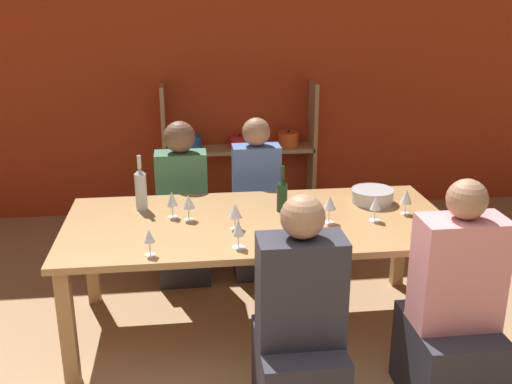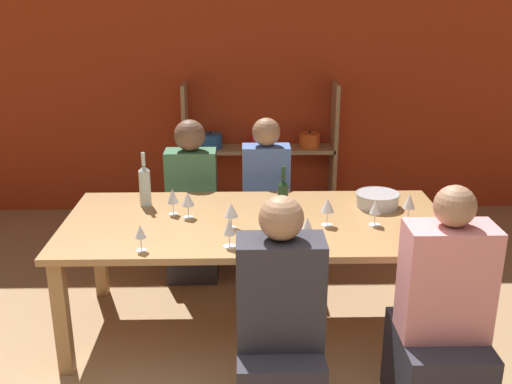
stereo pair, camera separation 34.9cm
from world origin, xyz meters
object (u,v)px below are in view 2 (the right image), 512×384
Objects in this scene: wine_glass_red_a at (307,225)px; person_near_b at (279,346)px; wine_glass_empty_b at (230,210)px; wine_glass_empty_c at (328,206)px; person_far_b at (266,216)px; wine_glass_red_d at (173,197)px; wine_bottle_green at (283,195)px; mixing_bowl at (377,199)px; person_near_a at (440,337)px; wine_glass_red_c at (409,202)px; wine_glass_red_b at (229,228)px; wine_glass_red_e at (140,233)px; wine_glass_empty_a at (188,200)px; person_far_a at (193,217)px; wine_glass_white_a at (375,208)px; dining_table at (256,232)px; wine_bottle_dark at (145,185)px; shelf_unit at (262,170)px.

wine_glass_red_a is 0.72m from person_near_b.
person_near_b reaches higher than wine_glass_empty_b.
wine_glass_empty_c is 0.14× the size of person_far_b.
wine_glass_red_d reaches higher than wine_glass_red_a.
wine_bottle_green is 1.77× the size of wine_glass_red_d.
wine_glass_red_d is (-0.70, -0.03, 0.00)m from wine_bottle_green.
mixing_bowl is 1.15m from person_near_a.
wine_glass_red_c is at bearing 27.69° from wine_glass_red_a.
wine_glass_red_b is at bearing 116.05° from person_near_b.
wine_glass_red_e is (-0.92, -0.09, -0.00)m from wine_glass_red_a.
wine_glass_red_e is at bearing -162.00° from wine_glass_empty_c.
mixing_bowl is 0.23× the size of person_near_a.
wine_glass_red_c is at bearing -2.49° from wine_glass_empty_a.
wine_glass_white_a is at bearing 142.16° from person_far_a.
wine_bottle_dark is (-0.72, 0.29, 0.22)m from dining_table.
wine_glass_red_e is at bearing -164.59° from wine_glass_red_c.
wine_bottle_dark is 1.52m from person_near_b.
wine_glass_red_d is 0.14× the size of person_near_a.
dining_table is 0.74m from wine_glass_white_a.
wine_glass_empty_a reaches higher than wine_glass_red_a.
wine_glass_empty_b is 1.06× the size of wine_glass_red_e.
person_far_a is (-1.41, 0.82, -0.41)m from wine_glass_red_c.
wine_bottle_green reaches higher than wine_glass_white_a.
wine_glass_red_e is at bearing -113.42° from wine_glass_empty_a.
person_near_b is at bearing -58.94° from wine_glass_red_d.
wine_glass_empty_c is at bearing -81.57° from shelf_unit.
wine_glass_empty_b is (-0.87, -0.03, 0.00)m from wine_glass_white_a.
person_near_a reaches higher than wine_bottle_dark.
wine_bottle_green is at bearing 126.13° from person_near_a.
wine_glass_empty_b is 1.07m from person_far_a.
wine_bottle_green is at bearing -9.27° from wine_bottle_dark.
wine_glass_empty_c is at bearing 121.93° from person_near_a.
shelf_unit reaches higher than wine_glass_empty_b.
person_far_a is at bearing 142.16° from wine_glass_white_a.
wine_glass_empty_a is at bearing -29.71° from wine_glass_red_d.
wine_glass_white_a is 0.98× the size of wine_glass_red_b.
wine_glass_red_a is (1.00, -0.64, -0.04)m from wine_bottle_dark.
wine_glass_red_b is 0.53m from wine_glass_empty_a.
wine_glass_empty_c is at bearing 67.88° from person_near_b.
person_far_a is (0.26, 0.53, -0.44)m from wine_bottle_dark.
wine_glass_red_c is at bearing 135.27° from person_far_b.
wine_glass_white_a is 0.51m from wine_glass_red_a.
wine_glass_empty_b is at bearing -159.81° from mixing_bowl.
wine_glass_red_a is 0.89× the size of wine_glass_red_d.
wine_glass_empty_b is 0.96× the size of wine_glass_red_c.
wine_glass_red_a reaches higher than wine_glass_red_e.
wine_glass_white_a is (-0.09, -0.33, 0.06)m from mixing_bowl.
wine_glass_empty_c is (0.32, -2.17, 0.42)m from shelf_unit.
wine_glass_empty_a is 0.99× the size of wine_glass_red_c.
wine_glass_empty_c is (-0.52, -0.09, 0.01)m from wine_glass_red_c.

